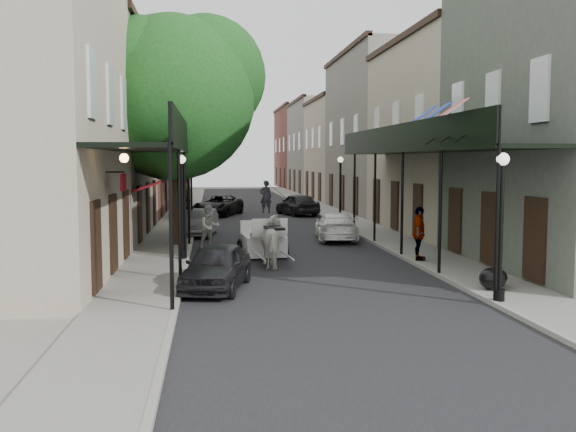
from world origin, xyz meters
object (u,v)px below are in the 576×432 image
object	(u,v)px
carriage	(261,226)
car_right_far	(297,204)
lamppost_right_near	(501,224)
lamppost_right_far	(340,189)
horse	(275,241)
car_left_near	(217,267)
car_right_near	(336,226)
tree_far	(192,125)
pedestrian_sidewalk_right	(419,234)
pedestrian_sidewalk_left	(186,212)
car_left_far	(218,205)
car_left_mid	(200,223)
tree_near	(183,91)
pedestrian_walking	(209,227)
lamppost_left	(182,205)

from	to	relation	value
carriage	car_right_far	size ratio (longest dim) A/B	0.68
lamppost_right_near	car_right_far	distance (m)	26.86
lamppost_right_far	horse	size ratio (longest dim) A/B	1.79
car_left_near	car_right_near	world-z (taller)	car_left_near
lamppost_right_far	car_left_near	bearing A→B (deg)	-112.32
tree_far	car_right_far	world-z (taller)	tree_far
pedestrian_sidewalk_right	car_right_far	distance (m)	20.27
carriage	pedestrian_sidewalk_left	world-z (taller)	carriage
car_left_far	car_right_near	size ratio (longest dim) A/B	1.12
tree_far	car_left_mid	world-z (taller)	tree_far
horse	pedestrian_sidewalk_right	distance (m)	5.12
tree_near	car_left_near	bearing A→B (deg)	-82.21
tree_near	pedestrian_walking	xyz separation A→B (m)	(1.05, -0.74, -5.59)
lamppost_right_near	car_right_near	distance (m)	13.67
pedestrian_walking	pedestrian_sidewalk_right	world-z (taller)	pedestrian_sidewalk_right
carriage	pedestrian_walking	bearing A→B (deg)	126.94
lamppost_left	carriage	xyz separation A→B (m)	(2.94, 1.23, -0.91)
pedestrian_sidewalk_left	car_left_far	world-z (taller)	pedestrian_sidewalk_left
tree_near	horse	size ratio (longest dim) A/B	4.64
tree_near	lamppost_left	size ratio (longest dim) A/B	2.60
tree_far	horse	size ratio (longest dim) A/B	4.15
car_right_near	car_left_far	bearing A→B (deg)	-62.21
pedestrian_sidewalk_right	carriage	bearing A→B (deg)	85.45
tree_near	car_left_far	xyz separation A→B (m)	(1.60, 14.99, -5.80)
carriage	car_left_near	distance (m)	6.61
car_left_near	car_right_far	bearing A→B (deg)	90.20
car_left_far	car_left_near	bearing A→B (deg)	-71.91
pedestrian_sidewalk_right	pedestrian_sidewalk_left	bearing A→B (deg)	57.01
tree_far	lamppost_right_near	world-z (taller)	tree_far
lamppost_right_far	pedestrian_sidewalk_right	bearing A→B (deg)	-89.57
car_left_near	car_left_far	bearing A→B (deg)	102.45
pedestrian_sidewalk_left	car_left_near	size ratio (longest dim) A/B	0.42
lamppost_right_near	lamppost_left	size ratio (longest dim) A/B	1.00
lamppost_right_far	lamppost_left	bearing A→B (deg)	-124.35
lamppost_right_far	pedestrian_sidewalk_left	world-z (taller)	lamppost_right_far
pedestrian_sidewalk_left	car_left_far	size ratio (longest dim) A/B	0.32
pedestrian_sidewalk_right	car_right_far	world-z (taller)	pedestrian_sidewalk_right
lamppost_left	pedestrian_sidewalk_right	bearing A→B (deg)	-9.70
carriage	pedestrian_sidewalk_right	distance (m)	5.98
pedestrian_sidewalk_left	carriage	bearing A→B (deg)	93.74
lamppost_left	carriage	size ratio (longest dim) A/B	1.27
tree_near	car_left_near	size ratio (longest dim) A/B	2.52
car_left_far	pedestrian_sidewalk_left	bearing A→B (deg)	-83.20
car_left_near	pedestrian_sidewalk_right	bearing A→B (deg)	40.62
pedestrian_walking	car_left_far	size ratio (longest dim) A/B	0.37
tree_far	pedestrian_sidewalk_right	distance (m)	21.87
carriage	car_left_near	bearing A→B (deg)	-110.70
car_left_near	car_right_near	xyz separation A→B (m)	(5.53, 10.63, -0.01)
pedestrian_sidewalk_right	car_left_mid	xyz separation A→B (m)	(-7.80, 9.42, -0.43)
pedestrian_sidewalk_left	car_right_near	world-z (taller)	pedestrian_sidewalk_left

